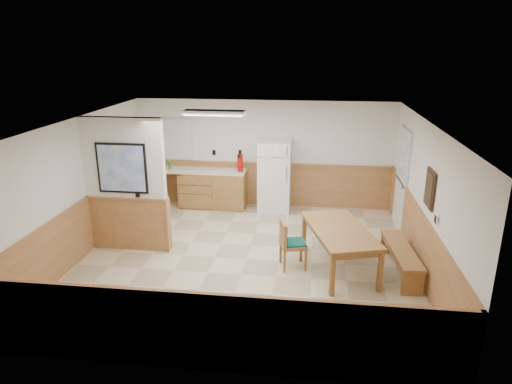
# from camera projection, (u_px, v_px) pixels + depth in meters

# --- Properties ---
(ground) EXTENTS (6.00, 6.00, 0.00)m
(ground) POSITION_uv_depth(u_px,v_px,m) (246.00, 259.00, 8.27)
(ground) COLOR beige
(ground) RESTS_ON ground
(ceiling) EXTENTS (6.00, 6.00, 0.02)m
(ceiling) POSITION_uv_depth(u_px,v_px,m) (245.00, 121.00, 7.49)
(ceiling) COLOR silver
(ceiling) RESTS_ON back_wall
(back_wall) EXTENTS (6.00, 0.02, 2.50)m
(back_wall) POSITION_uv_depth(u_px,v_px,m) (264.00, 154.00, 10.71)
(back_wall) COLOR white
(back_wall) RESTS_ON ground
(right_wall) EXTENTS (0.02, 6.00, 2.50)m
(right_wall) POSITION_uv_depth(u_px,v_px,m) (425.00, 201.00, 7.53)
(right_wall) COLOR white
(right_wall) RESTS_ON ground
(left_wall) EXTENTS (0.02, 6.00, 2.50)m
(left_wall) POSITION_uv_depth(u_px,v_px,m) (82.00, 187.00, 8.23)
(left_wall) COLOR white
(left_wall) RESTS_ON ground
(wainscot_back) EXTENTS (6.00, 0.04, 1.00)m
(wainscot_back) POSITION_uv_depth(u_px,v_px,m) (264.00, 185.00, 10.92)
(wainscot_back) COLOR #BD734B
(wainscot_back) RESTS_ON ground
(wainscot_right) EXTENTS (0.04, 6.00, 1.00)m
(wainscot_right) POSITION_uv_depth(u_px,v_px,m) (419.00, 242.00, 7.76)
(wainscot_right) COLOR #BD734B
(wainscot_right) RESTS_ON ground
(wainscot_left) EXTENTS (0.04, 6.00, 1.00)m
(wainscot_left) POSITION_uv_depth(u_px,v_px,m) (87.00, 226.00, 8.46)
(wainscot_left) COLOR #BD734B
(wainscot_left) RESTS_ON ground
(partition_wall) EXTENTS (1.50, 0.20, 2.50)m
(partition_wall) POSITION_uv_depth(u_px,v_px,m) (126.00, 186.00, 8.33)
(partition_wall) COLOR white
(partition_wall) RESTS_ON ground
(kitchen_counter) EXTENTS (2.20, 0.61, 1.00)m
(kitchen_counter) POSITION_uv_depth(u_px,v_px,m) (212.00, 188.00, 10.79)
(kitchen_counter) COLOR #A67E3B
(kitchen_counter) RESTS_ON ground
(exterior_door) EXTENTS (0.07, 1.02, 2.15)m
(exterior_door) POSITION_uv_depth(u_px,v_px,m) (401.00, 180.00, 9.39)
(exterior_door) COLOR silver
(exterior_door) RESTS_ON ground
(kitchen_window) EXTENTS (0.80, 0.04, 1.00)m
(kitchen_window) POSITION_uv_depth(u_px,v_px,m) (176.00, 139.00, 10.84)
(kitchen_window) COLOR silver
(kitchen_window) RESTS_ON back_wall
(wall_painting) EXTENTS (0.04, 0.50, 0.60)m
(wall_painting) POSITION_uv_depth(u_px,v_px,m) (430.00, 189.00, 7.15)
(wall_painting) COLOR #351E15
(wall_painting) RESTS_ON right_wall
(fluorescent_fixture) EXTENTS (1.20, 0.30, 0.09)m
(fluorescent_fixture) POSITION_uv_depth(u_px,v_px,m) (214.00, 113.00, 8.83)
(fluorescent_fixture) COLOR silver
(fluorescent_fixture) RESTS_ON ceiling
(refrigerator) EXTENTS (0.73, 0.72, 1.65)m
(refrigerator) POSITION_uv_depth(u_px,v_px,m) (275.00, 176.00, 10.46)
(refrigerator) COLOR white
(refrigerator) RESTS_ON ground
(dining_table) EXTENTS (1.36, 1.96, 0.75)m
(dining_table) POSITION_uv_depth(u_px,v_px,m) (340.00, 234.00, 7.70)
(dining_table) COLOR #AD7C3F
(dining_table) RESTS_ON ground
(dining_bench) EXTENTS (0.48, 1.62, 0.45)m
(dining_bench) POSITION_uv_depth(u_px,v_px,m) (401.00, 254.00, 7.68)
(dining_bench) COLOR #AD7C3F
(dining_bench) RESTS_ON ground
(dining_chair) EXTENTS (0.67, 0.54, 0.85)m
(dining_chair) POSITION_uv_depth(u_px,v_px,m) (288.00, 241.00, 7.82)
(dining_chair) COLOR #AD7C3F
(dining_chair) RESTS_ON ground
(fire_extinguisher) EXTENTS (0.15, 0.15, 0.50)m
(fire_extinguisher) POSITION_uv_depth(u_px,v_px,m) (240.00, 162.00, 10.49)
(fire_extinguisher) COLOR #BA0C09
(fire_extinguisher) RESTS_ON kitchen_counter
(soap_bottle) EXTENTS (0.07, 0.07, 0.19)m
(soap_bottle) POSITION_uv_depth(u_px,v_px,m) (170.00, 165.00, 10.75)
(soap_bottle) COLOR #177E24
(soap_bottle) RESTS_ON kitchen_counter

